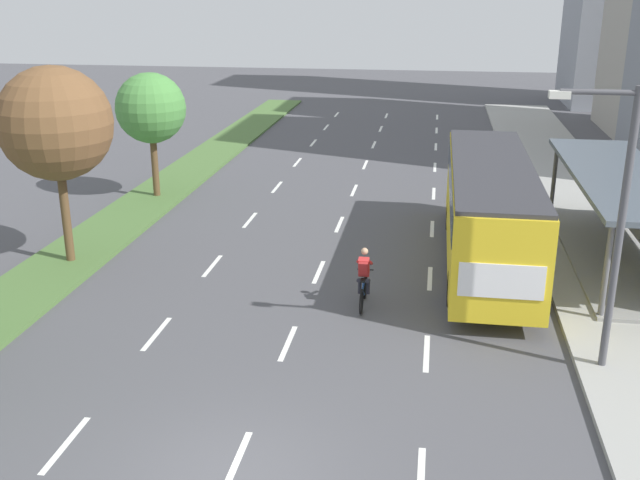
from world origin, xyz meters
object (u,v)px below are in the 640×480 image
Objects in this scene: bus at (489,203)px; median_tree_second at (55,124)px; streetlight at (614,212)px; cyclist at (364,280)px; bus_shelter at (624,208)px; median_tree_third at (151,108)px.

median_tree_second is (-13.39, -2.03, 2.51)m from bus.
cyclist is at bearing 153.95° from streetlight.
cyclist is (-7.87, -4.79, -1.08)m from bus_shelter.
bus_shelter is 5.90× the size of cyclist.
bus is 1.74× the size of streetlight.
bus is at bearing 47.76° from cyclist.
bus_shelter reaches higher than cyclist.
cyclist is 0.28× the size of streetlight.
bus is at bearing -23.79° from median_tree_third.
median_tree_third reaches higher than cyclist.
median_tree_second reaches higher than bus.
median_tree_second is 0.96× the size of streetlight.
bus is at bearing 107.76° from streetlight.
bus is 1.81× the size of median_tree_second.
cyclist is 0.35× the size of median_tree_third.
bus_shelter is at bearing 31.31° from cyclist.
bus_shelter is 18.54m from median_tree_third.
streetlight is (15.56, -4.74, -0.69)m from median_tree_second.
median_tree_second is (-17.67, -2.86, 2.71)m from bus_shelter.
streetlight is at bearing -39.12° from median_tree_third.
bus is at bearing 8.62° from median_tree_second.
median_tree_third is 20.13m from streetlight.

